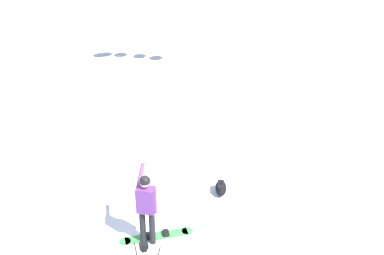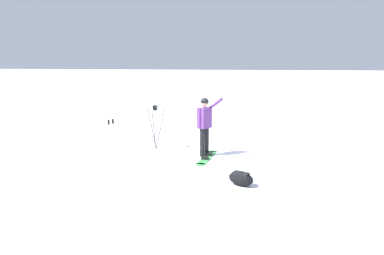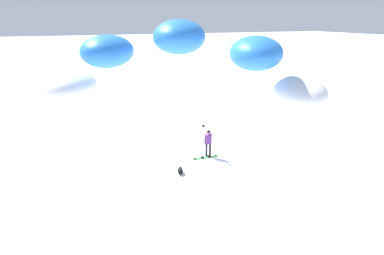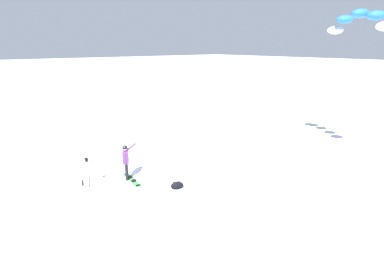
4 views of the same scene
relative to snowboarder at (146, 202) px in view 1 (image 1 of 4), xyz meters
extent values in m
plane|color=white|center=(0.17, 0.31, -1.10)|extent=(300.00, 300.00, 0.00)
cylinder|color=black|center=(-0.04, -0.10, -0.67)|extent=(0.14, 0.14, 0.86)
cylinder|color=black|center=(0.06, 0.09, -0.67)|extent=(0.14, 0.14, 0.86)
cube|color=#592D72|center=(0.01, 0.00, 0.07)|extent=(0.41, 0.47, 0.61)
sphere|color=tan|center=(0.01, 0.00, 0.53)|extent=(0.23, 0.23, 0.23)
sphere|color=black|center=(0.01, 0.00, 0.56)|extent=(0.25, 0.25, 0.25)
cylinder|color=#592D72|center=(-0.31, -0.05, 0.50)|extent=(0.53, 0.33, 0.43)
cylinder|color=#592D72|center=(0.12, 0.16, 0.07)|extent=(0.09, 0.09, 0.61)
cube|color=#3F994C|center=(-0.12, 0.22, -1.09)|extent=(0.34, 1.49, 0.02)
cylinder|color=#3F994C|center=(-0.16, -0.52, -1.09)|extent=(0.27, 0.27, 0.02)
cylinder|color=#3F994C|center=(-0.09, 0.96, -1.09)|extent=(0.27, 0.27, 0.02)
cube|color=black|center=(-0.13, 0.00, -1.04)|extent=(0.21, 0.15, 0.08)
cube|color=black|center=(-0.11, 0.44, -1.04)|extent=(0.21, 0.15, 0.08)
ellipsoid|color=black|center=(-1.36, 2.29, -0.93)|extent=(0.67, 0.48, 0.33)
cube|color=black|center=(-1.36, 2.29, -0.81)|extent=(0.40, 0.29, 0.08)
cube|color=black|center=(1.72, -0.39, 0.22)|extent=(0.10, 0.10, 0.06)
cube|color=black|center=(1.72, -0.39, 0.30)|extent=(0.12, 0.16, 0.10)
camera|label=1|loc=(7.72, -1.34, 5.50)|focal=39.98mm
camera|label=2|loc=(-2.09, 9.68, 1.66)|focal=31.31mm
camera|label=3|loc=(-14.25, 6.48, 6.96)|focal=25.98mm
camera|label=4|loc=(4.95, 11.22, 5.17)|focal=24.99mm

